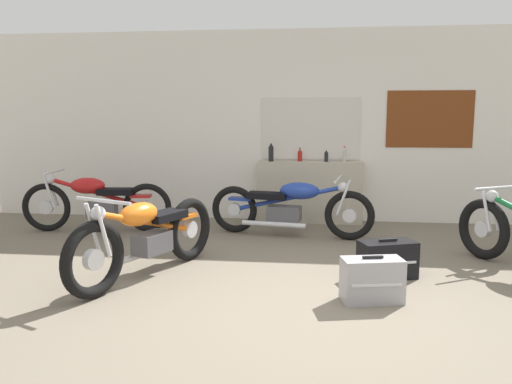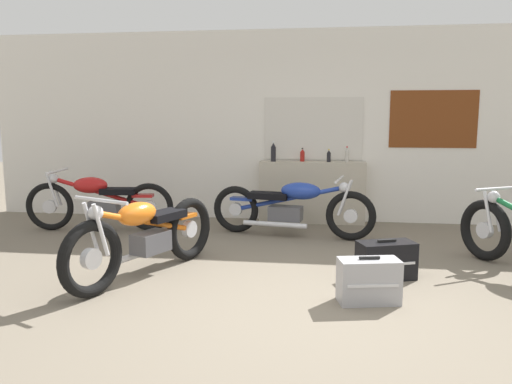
% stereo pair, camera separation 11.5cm
% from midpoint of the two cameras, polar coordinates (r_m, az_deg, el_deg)
% --- Properties ---
extents(ground_plane, '(24.00, 24.00, 0.00)m').
position_cam_midpoint_polar(ground_plane, '(4.11, 6.17, -13.55)').
color(ground_plane, '#706656').
extents(wall_back, '(10.00, 0.07, 2.80)m').
position_cam_midpoint_polar(wall_back, '(7.46, 7.21, 7.43)').
color(wall_back, silver).
rests_on(wall_back, ground_plane).
extents(sill_counter, '(1.53, 0.28, 0.90)m').
position_cam_midpoint_polar(sill_counter, '(7.36, 6.84, -0.02)').
color(sill_counter, '#B7AD99').
rests_on(sill_counter, ground_plane).
extents(bottle_leftmost, '(0.07, 0.07, 0.30)m').
position_cam_midpoint_polar(bottle_leftmost, '(7.28, 2.45, 4.55)').
color(bottle_leftmost, black).
rests_on(bottle_leftmost, sill_counter).
extents(bottle_left_center, '(0.06, 0.06, 0.20)m').
position_cam_midpoint_polar(bottle_left_center, '(7.31, 5.77, 4.18)').
color(bottle_left_center, maroon).
rests_on(bottle_left_center, sill_counter).
extents(bottle_center, '(0.06, 0.06, 0.18)m').
position_cam_midpoint_polar(bottle_center, '(7.28, 8.76, 4.06)').
color(bottle_center, black).
rests_on(bottle_center, sill_counter).
extents(bottle_right_center, '(0.06, 0.06, 0.23)m').
position_cam_midpoint_polar(bottle_right_center, '(7.29, 10.79, 4.16)').
color(bottle_right_center, '#B7B2A8').
rests_on(bottle_right_center, sill_counter).
extents(motorcycle_orange, '(0.96, 1.89, 0.84)m').
position_cam_midpoint_polar(motorcycle_orange, '(4.96, -11.85, -4.86)').
color(motorcycle_orange, black).
rests_on(motorcycle_orange, ground_plane).
extents(motorcycle_red, '(2.03, 0.64, 0.83)m').
position_cam_midpoint_polar(motorcycle_red, '(7.10, -17.03, -0.99)').
color(motorcycle_red, black).
rests_on(motorcycle_red, ground_plane).
extents(motorcycle_blue, '(2.14, 0.65, 0.79)m').
position_cam_midpoint_polar(motorcycle_blue, '(6.48, 4.53, -1.66)').
color(motorcycle_blue, black).
rests_on(motorcycle_blue, ground_plane).
extents(hard_case_silver, '(0.54, 0.34, 0.40)m').
position_cam_midpoint_polar(hard_case_silver, '(4.35, 13.51, -9.85)').
color(hard_case_silver, '#9E9EA3').
rests_on(hard_case_silver, ground_plane).
extents(hard_case_black, '(0.59, 0.43, 0.38)m').
position_cam_midpoint_polar(hard_case_black, '(5.01, 15.28, -7.52)').
color(hard_case_black, black).
rests_on(hard_case_black, ground_plane).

